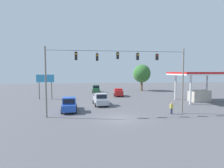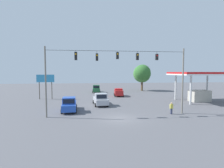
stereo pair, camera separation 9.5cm
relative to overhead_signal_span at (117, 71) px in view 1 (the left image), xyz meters
The scene contains 15 objects.
ground_plane 6.20m from the overhead_signal_span, 93.59° to the left, with size 140.00×140.00×0.00m, color #56565B.
overhead_signal_span is the anchor object (origin of this frame).
pickup_truck_green_withflow_deep 27.26m from the overhead_signal_span, 85.84° to the right, with size 2.25×5.10×2.12m.
pickup_truck_silver_withflow_mid 9.16m from the overhead_signal_span, 76.97° to the right, with size 2.68×5.34×2.12m.
pickup_truck_blue_parked_shoulder 8.88m from the overhead_signal_span, 26.81° to the right, with size 2.48×5.29×2.12m.
sedan_red_oncoming_deep 19.20m from the overhead_signal_span, 99.74° to the right, with size 2.30×3.96×1.86m.
traffic_cone_nearest 9.19m from the overhead_signal_span, 20.30° to the right, with size 0.40×0.40×0.74m, color orange.
traffic_cone_second 10.52m from the overhead_signal_span, 38.18° to the right, with size 0.40×0.40×0.74m, color orange.
traffic_cone_third 12.05m from the overhead_signal_span, 49.49° to the right, with size 0.40×0.40×0.74m, color orange.
traffic_cone_fourth 14.33m from the overhead_signal_span, 57.68° to the right, with size 0.40×0.40×0.74m, color orange.
gas_station 19.96m from the overhead_signal_span, 153.03° to the right, with size 10.20×8.08×5.77m.
roadside_billboard 20.42m from the overhead_signal_span, 50.27° to the right, with size 3.65×0.16×5.22m.
pedestrian 9.16m from the overhead_signal_span, behind, with size 0.40×0.28×1.62m.
tree_horizon_left 31.61m from the overhead_signal_span, 112.64° to the right, with size 5.03×5.03×8.06m.
tree_horizon_right 32.25m from the overhead_signal_span, 112.32° to the right, with size 5.40×5.40×7.95m.
Camera 1 is at (3.48, 20.94, 5.76)m, focal length 28.00 mm.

